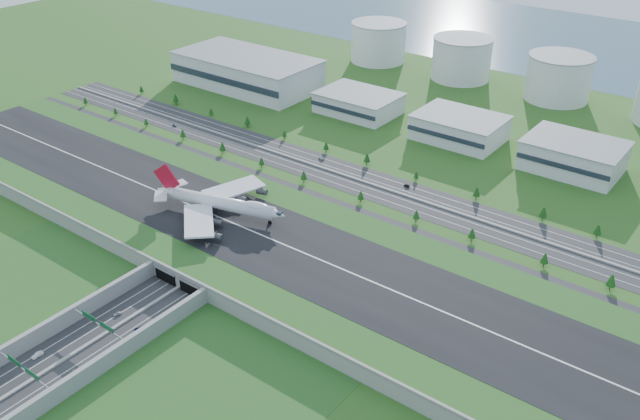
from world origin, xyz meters
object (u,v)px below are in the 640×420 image
Objects in this scene: car_7 at (321,158)px; car_2 at (141,329)px; car_0 at (118,314)px; car_3 at (9,419)px; fuel_tank_a at (378,42)px; car_1 at (37,355)px; car_5 at (407,186)px; boeing_747 at (219,203)px; car_4 at (174,125)px.

car_2 is at bearing 35.22° from car_7.
car_0 is at bearing 30.22° from car_7.
car_0 is 0.67× the size of car_3.
fuel_tank_a reaches higher than car_3.
car_3 is at bearing -48.51° from car_1.
fuel_tank_a is at bearing -126.33° from car_5.
car_1 is 0.96× the size of car_7.
car_5 is at bearing -78.52° from car_2.
car_0 is 0.78× the size of car_1.
car_2 is 1.03× the size of car_3.
boeing_747 is 123.50m from car_1.
car_1 is at bearing -75.69° from fuel_tank_a.
car_7 is (-25.58, 186.48, 0.09)m from car_0.
car_4 is at bearing -38.66° from car_3.
car_2 is (130.48, -391.49, -16.55)m from fuel_tank_a.
fuel_tank_a is at bearing 126.96° from car_0.
car_1 is at bearing -123.33° from car_4.
car_3 is 1.12× the size of car_7.
car_1 is 1.19× the size of car_4.
car_1 reaches higher than car_7.
car_2 is (16.97, -0.64, 0.16)m from car_0.
car_5 is at bearing 112.40° from car_7.
fuel_tank_a reaches higher than car_4.
car_0 is at bearing 84.18° from car_1.
car_4 is at bearing 151.96° from car_0.
car_7 is (-8.06, 102.21, -14.04)m from boeing_747.
car_3 is 251.59m from car_5.
car_7 is at bearing -73.21° from car_5.
fuel_tank_a is at bearing 13.79° from car_4.
car_5 is 0.81× the size of car_7.
boeing_747 reaches higher than car_7.
boeing_747 is at bearing -72.61° from fuel_tank_a.
boeing_747 is at bearing -49.45° from car_2.
car_3 is at bearing -52.88° from car_0.
car_3 reaches higher than car_2.
car_3 reaches higher than car_7.
fuel_tank_a is 227.30m from car_4.
fuel_tank_a reaches higher than car_5.
fuel_tank_a is at bearing -134.31° from car_7.
car_0 is 221.20m from car_4.
car_4 is 121.76m from car_7.
car_4 is 0.81× the size of car_7.
fuel_tank_a is 223.10m from car_7.
car_3 is (1.87, -63.60, 0.02)m from car_2.
car_4 is at bearing -67.04° from car_5.
car_0 is 37.94m from car_1.
car_1 reaches higher than car_4.
car_3 is (132.36, -455.09, -16.54)m from fuel_tank_a.
car_5 is at bearing 45.44° from boeing_747.
car_2 is (21.17, 37.06, 0.00)m from car_1.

